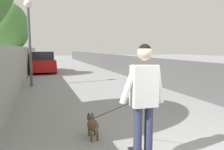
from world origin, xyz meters
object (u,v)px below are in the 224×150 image
at_px(tree_left_mid, 5,27).
at_px(dog, 93,124).
at_px(person_skateboarder, 144,93).
at_px(car_near, 43,62).
at_px(lamp_post, 29,27).

distance_m(tree_left_mid, dog, 11.34).
height_order(tree_left_mid, person_skateboarder, tree_left_mid).
bearing_deg(car_near, person_skateboarder, -174.74).
relative_size(person_skateboarder, dog, 1.17).
distance_m(dog, car_near, 12.91).
height_order(lamp_post, person_skateboarder, lamp_post).
xyz_separation_m(person_skateboarder, car_near, (14.04, 1.29, -0.39)).
bearing_deg(tree_left_mid, person_skateboarder, -163.68).
distance_m(person_skateboarder, car_near, 14.11).
bearing_deg(person_skateboarder, dog, 23.50).
bearing_deg(person_skateboarder, tree_left_mid, 16.32).
height_order(person_skateboarder, dog, person_skateboarder).
height_order(lamp_post, car_near, lamp_post).
relative_size(tree_left_mid, car_near, 1.09).
xyz_separation_m(tree_left_mid, lamp_post, (-4.07, -1.55, -0.34)).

